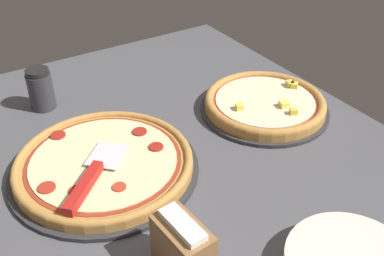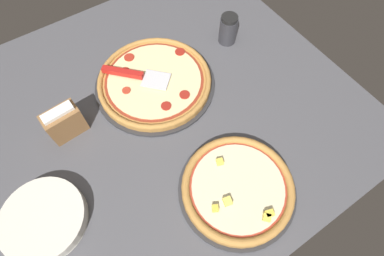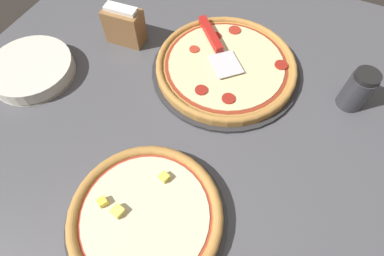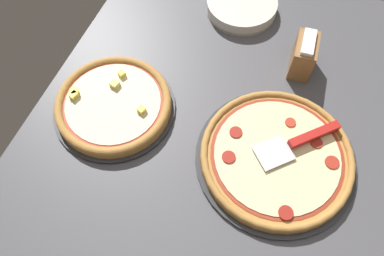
{
  "view_description": "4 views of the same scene",
  "coord_description": "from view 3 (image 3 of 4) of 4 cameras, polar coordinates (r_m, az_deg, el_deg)",
  "views": [
    {
      "loc": [
        71.68,
        -34.34,
        65.35
      ],
      "look_at": [
        -5.06,
        14.21,
        3.0
      ],
      "focal_mm": 42.0,
      "sensor_mm": 36.0,
      "label": 1
    },
    {
      "loc": [
        20.54,
        52.61,
        85.96
      ],
      "look_at": [
        -5.06,
        14.21,
        3.0
      ],
      "focal_mm": 28.0,
      "sensor_mm": 36.0,
      "label": 2
    },
    {
      "loc": [
        -21.21,
        48.94,
        65.35
      ],
      "look_at": [
        -5.06,
        14.21,
        3.0
      ],
      "focal_mm": 28.0,
      "sensor_mm": 36.0,
      "label": 3
    },
    {
      "loc": [
        -50.28,
        -2.64,
        90.93
      ],
      "look_at": [
        -5.06,
        14.21,
        3.0
      ],
      "focal_mm": 35.0,
      "sensor_mm": 36.0,
      "label": 4
    }
  ],
  "objects": [
    {
      "name": "ground_plane",
      "position": [
        0.86,
        0.94,
        6.88
      ],
      "size": [
        131.57,
        118.94,
        3.6
      ],
      "primitive_type": "cube",
      "color": "#4C4C51"
    },
    {
      "name": "pizza_pan_front",
      "position": [
        0.89,
        6.37,
        10.96
      ],
      "size": [
        42.35,
        42.35,
        1.0
      ],
      "primitive_type": "cylinder",
      "color": "#2D2D30",
      "rests_on": "ground_plane"
    },
    {
      "name": "pizza_front",
      "position": [
        0.87,
        6.5,
        11.83
      ],
      "size": [
        39.81,
        39.81,
        2.81
      ],
      "color": "#B77F3D",
      "rests_on": "pizza_pan_front"
    },
    {
      "name": "pizza_pan_back",
      "position": [
        0.68,
        -8.55,
        -16.7
      ],
      "size": [
        34.58,
        34.58,
        1.0
      ],
      "primitive_type": "cylinder",
      "color": "#2D2D30",
      "rests_on": "ground_plane"
    },
    {
      "name": "pizza_back",
      "position": [
        0.66,
        -8.82,
        -16.22
      ],
      "size": [
        32.51,
        32.51,
        3.96
      ],
      "color": "#B77F3D",
      "rests_on": "pizza_pan_back"
    },
    {
      "name": "serving_spatula",
      "position": [
        0.91,
        4.11,
        16.45
      ],
      "size": [
        19.97,
        20.47,
        2.0
      ],
      "color": "silver",
      "rests_on": "pizza_front"
    },
    {
      "name": "plate_stack",
      "position": [
        0.97,
        -28.21,
        9.84
      ],
      "size": [
        23.2,
        23.2,
        4.2
      ],
      "color": "silver",
      "rests_on": "ground_plane"
    },
    {
      "name": "parmesan_shaker",
      "position": [
        0.87,
        29.02,
        6.38
      ],
      "size": [
        6.69,
        6.69,
        11.52
      ],
      "color": "#333338",
      "rests_on": "ground_plane"
    },
    {
      "name": "napkin_holder",
      "position": [
        0.96,
        -12.77,
        18.52
      ],
      "size": [
        11.5,
        6.99,
        11.82
      ],
      "color": "olive",
      "rests_on": "ground_plane"
    }
  ]
}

